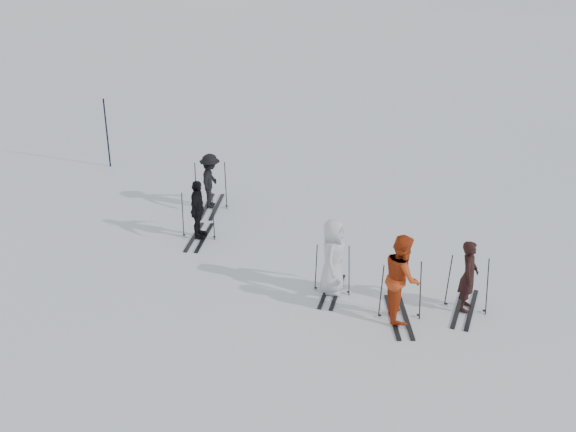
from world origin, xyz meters
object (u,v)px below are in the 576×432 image
at_px(skier_grey, 333,258).
at_px(skier_uphill_left, 198,210).
at_px(skier_red, 402,278).
at_px(skier_near_dark, 468,277).
at_px(skier_uphill_far, 211,182).
at_px(piste_marker, 107,133).

bearing_deg(skier_grey, skier_uphill_left, 63.88).
bearing_deg(skier_uphill_left, skier_grey, -122.06).
bearing_deg(skier_red, skier_uphill_left, 49.08).
xyz_separation_m(skier_near_dark, skier_red, (-1.46, 0.03, 0.14)).
xyz_separation_m(skier_near_dark, skier_grey, (-2.50, 1.34, 0.07)).
distance_m(skier_grey, skier_uphill_far, 5.56).
height_order(skier_red, skier_uphill_left, skier_red).
height_order(skier_grey, skier_uphill_left, skier_grey).
bearing_deg(skier_near_dark, skier_uphill_far, 67.46).
relative_size(skier_red, skier_uphill_far, 1.21).
distance_m(skier_uphill_left, skier_uphill_far, 1.95).
relative_size(skier_red, skier_grey, 1.09).
relative_size(skier_uphill_left, piste_marker, 0.68).
height_order(skier_near_dark, skier_uphill_far, skier_near_dark).
distance_m(skier_near_dark, skier_red, 1.46).
bearing_deg(piste_marker, skier_near_dark, -56.06).
height_order(skier_grey, skier_uphill_far, skier_grey).
height_order(skier_near_dark, skier_red, skier_red).
relative_size(skier_near_dark, skier_red, 0.84).
distance_m(skier_red, piste_marker, 11.95).
bearing_deg(piste_marker, skier_uphill_far, -56.02).
height_order(skier_near_dark, skier_uphill_left, skier_near_dark).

